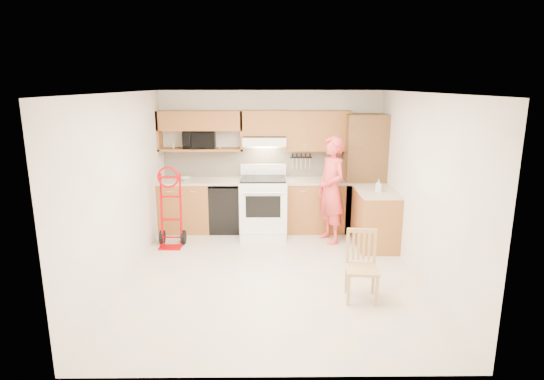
{
  "coord_description": "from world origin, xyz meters",
  "views": [
    {
      "loc": [
        -0.06,
        -5.79,
        2.61
      ],
      "look_at": [
        0.0,
        0.5,
        1.1
      ],
      "focal_mm": 29.28,
      "sensor_mm": 36.0,
      "label": 1
    }
  ],
  "objects_px": {
    "person": "(331,190)",
    "dining_chair": "(362,267)",
    "microwave": "(199,140)",
    "hand_truck": "(170,211)",
    "range": "(263,202)"
  },
  "relations": [
    {
      "from": "hand_truck",
      "to": "dining_chair",
      "type": "relative_size",
      "value": 1.39
    },
    {
      "from": "range",
      "to": "person",
      "type": "xyz_separation_m",
      "value": [
        1.13,
        -0.35,
        0.3
      ]
    },
    {
      "from": "microwave",
      "to": "dining_chair",
      "type": "height_order",
      "value": "microwave"
    },
    {
      "from": "person",
      "to": "dining_chair",
      "type": "relative_size",
      "value": 2.07
    },
    {
      "from": "dining_chair",
      "to": "microwave",
      "type": "bearing_deg",
      "value": 135.43
    },
    {
      "from": "person",
      "to": "range",
      "type": "bearing_deg",
      "value": -129.12
    },
    {
      "from": "hand_truck",
      "to": "dining_chair",
      "type": "distance_m",
      "value": 3.33
    },
    {
      "from": "person",
      "to": "dining_chair",
      "type": "distance_m",
      "value": 2.16
    },
    {
      "from": "microwave",
      "to": "dining_chair",
      "type": "distance_m",
      "value": 3.89
    },
    {
      "from": "range",
      "to": "dining_chair",
      "type": "relative_size",
      "value": 1.39
    },
    {
      "from": "microwave",
      "to": "person",
      "type": "xyz_separation_m",
      "value": [
        2.27,
        -0.74,
        -0.75
      ]
    },
    {
      "from": "dining_chair",
      "to": "hand_truck",
      "type": "bearing_deg",
      "value": 151.17
    },
    {
      "from": "microwave",
      "to": "hand_truck",
      "type": "distance_m",
      "value": 1.47
    },
    {
      "from": "range",
      "to": "person",
      "type": "bearing_deg",
      "value": -17.25
    },
    {
      "from": "microwave",
      "to": "range",
      "type": "relative_size",
      "value": 0.47
    }
  ]
}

